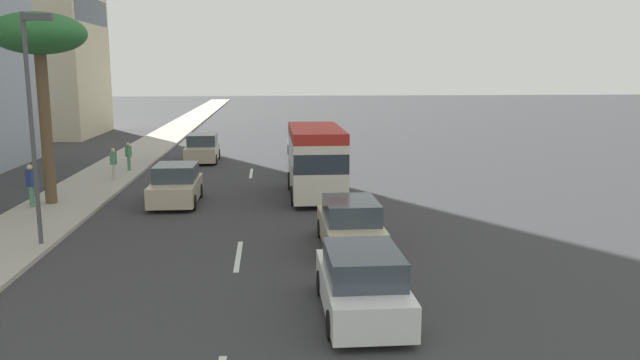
% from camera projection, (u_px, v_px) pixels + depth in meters
% --- Properties ---
extents(ground_plane, '(198.00, 198.00, 0.00)m').
position_uv_depth(ground_plane, '(252.00, 167.00, 36.68)').
color(ground_plane, '#38383A').
extents(sidewalk_right, '(162.00, 3.41, 0.15)m').
position_uv_depth(sidewalk_right, '(119.00, 167.00, 36.02)').
color(sidewalk_right, '#B2ADA3').
rests_on(sidewalk_right, ground_plane).
extents(lane_stripe_mid, '(3.20, 0.16, 0.01)m').
position_uv_depth(lane_stripe_mid, '(238.00, 256.00, 19.18)').
color(lane_stripe_mid, silver).
rests_on(lane_stripe_mid, ground_plane).
extents(lane_stripe_far, '(3.20, 0.16, 0.01)m').
position_uv_depth(lane_stripe_far, '(251.00, 173.00, 34.37)').
color(lane_stripe_far, silver).
rests_on(lane_stripe_far, ground_plane).
extents(car_lead, '(4.04, 1.83, 1.56)m').
position_uv_depth(car_lead, '(302.00, 145.00, 41.05)').
color(car_lead, silver).
rests_on(car_lead, ground_plane).
extents(car_second, '(4.03, 1.93, 1.72)m').
position_uv_depth(car_second, '(203.00, 149.00, 38.57)').
color(car_second, beige).
rests_on(car_second, ground_plane).
extents(car_third, '(4.29, 1.86, 1.63)m').
position_uv_depth(car_third, '(350.00, 225.00, 19.89)').
color(car_third, beige).
rests_on(car_third, ground_plane).
extents(car_fourth, '(4.27, 1.88, 1.63)m').
position_uv_depth(car_fourth, '(362.00, 284.00, 14.46)').
color(car_fourth, white).
rests_on(car_fourth, ground_plane).
extents(car_fifth, '(4.31, 1.86, 1.62)m').
position_uv_depth(car_fifth, '(306.00, 157.00, 35.17)').
color(car_fifth, silver).
rests_on(car_fifth, ground_plane).
extents(minibus_sixth, '(6.17, 2.40, 3.15)m').
position_uv_depth(minibus_sixth, '(316.00, 159.00, 27.88)').
color(minibus_sixth, silver).
rests_on(minibus_sixth, ground_plane).
extents(car_seventh, '(4.01, 1.95, 1.69)m').
position_uv_depth(car_seventh, '(176.00, 185.00, 26.54)').
color(car_seventh, beige).
rests_on(car_seventh, ground_plane).
extents(pedestrian_near_lamp, '(0.33, 0.38, 1.62)m').
position_uv_depth(pedestrian_near_lamp, '(114.00, 162.00, 31.45)').
color(pedestrian_near_lamp, beige).
rests_on(pedestrian_near_lamp, sidewalk_right).
extents(pedestrian_mid_block, '(0.38, 0.38, 1.56)m').
position_uv_depth(pedestrian_mid_block, '(129.00, 155.00, 34.38)').
color(pedestrian_mid_block, '#4C8C66').
rests_on(pedestrian_mid_block, sidewalk_right).
extents(pedestrian_by_tree, '(0.36, 0.39, 1.75)m').
position_uv_depth(pedestrian_by_tree, '(31.00, 183.00, 25.18)').
color(pedestrian_by_tree, '#4C8C66').
rests_on(pedestrian_by_tree, sidewalk_right).
extents(palm_tree, '(3.76, 3.76, 7.84)m').
position_uv_depth(palm_tree, '(39.00, 39.00, 24.93)').
color(palm_tree, brown).
rests_on(palm_tree, sidewalk_right).
extents(street_lamp, '(0.24, 0.97, 7.28)m').
position_uv_depth(street_lamp, '(33.00, 105.00, 19.26)').
color(street_lamp, '#4C4C51').
rests_on(street_lamp, sidewalk_right).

